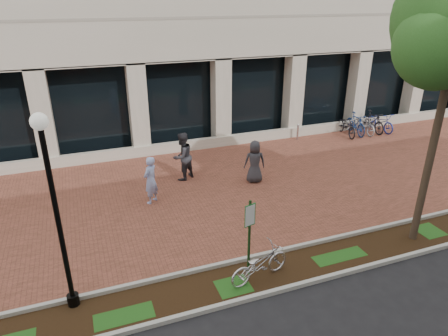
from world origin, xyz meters
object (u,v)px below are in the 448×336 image
object	(u,v)px
locked_bicycle	(260,264)
bollard	(298,132)
pedestrian_right	(255,162)
pedestrian_left	(151,180)
pedestrian_mid	(182,156)
lamppost	(56,207)
parking_sign	(250,228)
bike_rack_cluster	(364,123)

from	to	relation	value
locked_bicycle	bollard	world-z (taller)	locked_bicycle
pedestrian_right	bollard	distance (m)	5.67
pedestrian_left	pedestrian_right	world-z (taller)	pedestrian_left
pedestrian_left	pedestrian_right	distance (m)	4.19
pedestrian_mid	lamppost	bearing A→B (deg)	23.02
pedestrian_mid	pedestrian_right	distance (m)	2.88
pedestrian_left	lamppost	bearing A→B (deg)	15.79
lamppost	pedestrian_mid	world-z (taller)	lamppost
locked_bicycle	parking_sign	bearing A→B (deg)	22.66
pedestrian_mid	bollard	size ratio (longest dim) A/B	2.29
locked_bicycle	bollard	bearing A→B (deg)	-48.39
parking_sign	pedestrian_right	world-z (taller)	parking_sign
pedestrian_right	bollard	size ratio (longest dim) A/B	2.00
lamppost	pedestrian_left	bearing A→B (deg)	58.22
locked_bicycle	lamppost	bearing A→B (deg)	68.15
locked_bicycle	pedestrian_right	world-z (taller)	pedestrian_right
parking_sign	pedestrian_mid	bearing A→B (deg)	74.00
lamppost	bike_rack_cluster	size ratio (longest dim) A/B	1.55
parking_sign	bollard	xyz separation A→B (m)	(6.75, 9.06, -1.00)
pedestrian_right	locked_bicycle	bearing A→B (deg)	81.65
pedestrian_mid	bollard	bearing A→B (deg)	169.61
lamppost	locked_bicycle	bearing A→B (deg)	-8.58
lamppost	parking_sign	bearing A→B (deg)	-5.61
lamppost	pedestrian_right	xyz separation A→B (m)	(6.98, 4.82, -1.84)
parking_sign	locked_bicycle	xyz separation A→B (m)	(0.19, -0.26, -0.96)
bollard	pedestrian_right	bearing A→B (deg)	-137.71
pedestrian_mid	pedestrian_right	bearing A→B (deg)	123.35
pedestrian_left	bollard	xyz separation A→B (m)	(8.37, 4.11, -0.44)
locked_bicycle	pedestrian_left	bearing A→B (deg)	5.85
locked_bicycle	bike_rack_cluster	distance (m)	13.84
pedestrian_left	pedestrian_mid	size ratio (longest dim) A/B	0.89
lamppost	bollard	bearing A→B (deg)	37.68
lamppost	locked_bicycle	size ratio (longest dim) A/B	2.64
parking_sign	lamppost	distance (m)	4.62
bollard	bike_rack_cluster	distance (m)	3.93
lamppost	bollard	distance (m)	14.29
pedestrian_left	locked_bicycle	bearing A→B (deg)	66.67
parking_sign	lamppost	size ratio (longest dim) A/B	0.47
locked_bicycle	pedestrian_left	world-z (taller)	pedestrian_left
pedestrian_mid	bike_rack_cluster	distance (m)	10.95
pedestrian_left	bike_rack_cluster	size ratio (longest dim) A/B	0.57
parking_sign	pedestrian_left	world-z (taller)	parking_sign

